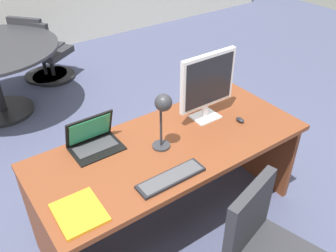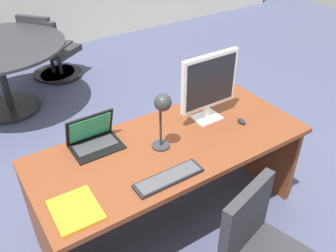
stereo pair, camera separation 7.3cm
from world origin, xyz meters
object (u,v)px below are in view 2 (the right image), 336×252
object	(u,v)px
meeting_chair_far	(47,53)
meeting_chair_near	(55,55)
desk	(167,163)
desk_lamp	(162,110)
laptop	(93,136)
book	(76,210)
keyboard	(169,178)
monitor	(209,84)
mouse	(242,121)

from	to	relation	value
meeting_chair_far	meeting_chair_near	bearing A→B (deg)	-51.68
desk	desk_lamp	world-z (taller)	desk_lamp
laptop	book	bearing A→B (deg)	-123.00
keyboard	meeting_chair_far	size ratio (longest dim) A/B	0.50
monitor	keyboard	size ratio (longest dim) A/B	1.16
monitor	laptop	size ratio (longest dim) A/B	1.55
book	meeting_chair_far	bearing A→B (deg)	75.94
monitor	book	world-z (taller)	monitor
mouse	meeting_chair_near	size ratio (longest dim) A/B	0.09
meeting_chair_near	monitor	bearing A→B (deg)	-84.01
mouse	laptop	bearing A→B (deg)	160.18
laptop	meeting_chair_near	distance (m)	2.70
monitor	book	bearing A→B (deg)	-164.05
book	meeting_chair_near	distance (m)	3.25
mouse	desk_lamp	bearing A→B (deg)	174.19
desk_lamp	laptop	bearing A→B (deg)	140.72
mouse	desk_lamp	distance (m)	0.70
keyboard	desk_lamp	bearing A→B (deg)	63.98
desk	mouse	world-z (taller)	mouse
desk	monitor	size ratio (longest dim) A/B	3.73
book	meeting_chair_near	xyz separation A→B (m)	(0.87, 3.10, -0.43)
monitor	desk_lamp	world-z (taller)	monitor
keyboard	desk_lamp	size ratio (longest dim) A/B	1.06
meeting_chair_near	meeting_chair_far	distance (m)	0.11
desk	meeting_chair_far	xyz separation A→B (m)	(0.03, 2.92, -0.20)
keyboard	laptop	bearing A→B (deg)	112.05
meeting_chair_near	desk	bearing A→B (deg)	-92.11
laptop	meeting_chair_far	xyz separation A→B (m)	(0.47, 2.69, -0.47)
keyboard	desk_lamp	world-z (taller)	desk_lamp
monitor	keyboard	bearing A→B (deg)	-146.58
keyboard	desk_lamp	distance (m)	0.42
desk_lamp	book	bearing A→B (deg)	-163.44
desk	meeting_chair_far	bearing A→B (deg)	89.32
desk	monitor	world-z (taller)	monitor
laptop	mouse	xyz separation A→B (m)	(1.00, -0.36, -0.05)
mouse	meeting_chair_far	xyz separation A→B (m)	(-0.53, 3.05, -0.42)
book	mouse	bearing A→B (deg)	5.98
desk	monitor	xyz separation A→B (m)	(0.39, 0.06, 0.50)
mouse	meeting_chair_far	bearing A→B (deg)	99.86
mouse	keyboard	bearing A→B (deg)	-165.08
mouse	desk_lamp	xyz separation A→B (m)	(-0.64, 0.07, 0.28)
meeting_chair_near	book	bearing A→B (deg)	-105.64
desk_lamp	book	xyz separation A→B (m)	(-0.69, -0.20, -0.29)
meeting_chair_near	meeting_chair_far	bearing A→B (deg)	128.32
desk	keyboard	world-z (taller)	keyboard
mouse	meeting_chair_far	distance (m)	3.12
book	laptop	bearing A→B (deg)	57.00
keyboard	meeting_chair_near	bearing A→B (deg)	84.36
desk	book	size ratio (longest dim) A/B	6.53
meeting_chair_far	laptop	bearing A→B (deg)	-99.99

